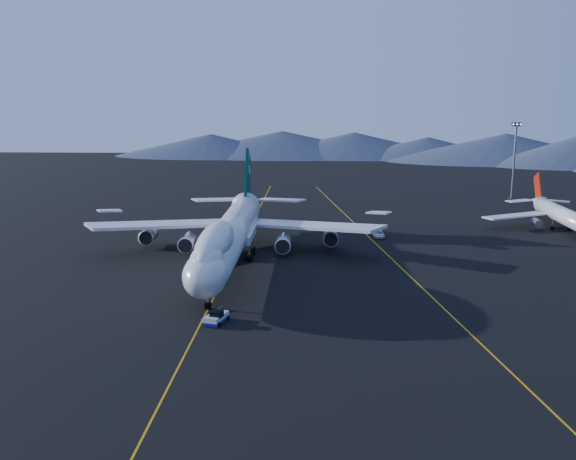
{
  "coord_description": "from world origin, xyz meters",
  "views": [
    {
      "loc": [
        15.56,
        -116.31,
        30.47
      ],
      "look_at": [
        10.61,
        2.89,
        6.0
      ],
      "focal_mm": 40.0,
      "sensor_mm": 36.0,
      "label": 1
    }
  ],
  "objects_px": {
    "pushback_tug": "(216,319)",
    "second_jet": "(563,215)",
    "floodlight_mast": "(514,161)",
    "service_van": "(378,234)",
    "boeing_747": "(231,234)"
  },
  "relations": [
    {
      "from": "pushback_tug",
      "to": "service_van",
      "type": "bearing_deg",
      "value": 80.86
    },
    {
      "from": "service_van",
      "to": "floodlight_mast",
      "type": "bearing_deg",
      "value": 49.16
    },
    {
      "from": "service_van",
      "to": "second_jet",
      "type": "bearing_deg",
      "value": 10.4
    },
    {
      "from": "pushback_tug",
      "to": "second_jet",
      "type": "xyz_separation_m",
      "value": [
        71.83,
        66.71,
        3.01
      ]
    },
    {
      "from": "floodlight_mast",
      "to": "service_van",
      "type": "bearing_deg",
      "value": -129.16
    },
    {
      "from": "service_van",
      "to": "pushback_tug",
      "type": "bearing_deg",
      "value": -117.63
    },
    {
      "from": "boeing_747",
      "to": "service_van",
      "type": "distance_m",
      "value": 39.35
    },
    {
      "from": "pushback_tug",
      "to": "service_van",
      "type": "height_order",
      "value": "pushback_tug"
    },
    {
      "from": "boeing_747",
      "to": "second_jet",
      "type": "bearing_deg",
      "value": 24.92
    },
    {
      "from": "boeing_747",
      "to": "floodlight_mast",
      "type": "xyz_separation_m",
      "value": [
        76.39,
        81.91,
        6.07
      ]
    },
    {
      "from": "boeing_747",
      "to": "pushback_tug",
      "type": "distance_m",
      "value": 32.84
    },
    {
      "from": "pushback_tug",
      "to": "second_jet",
      "type": "bearing_deg",
      "value": 59.7
    },
    {
      "from": "pushback_tug",
      "to": "floodlight_mast",
      "type": "height_order",
      "value": "floodlight_mast"
    },
    {
      "from": "floodlight_mast",
      "to": "boeing_747",
      "type": "bearing_deg",
      "value": -133.0
    },
    {
      "from": "boeing_747",
      "to": "service_van",
      "type": "relative_size",
      "value": 13.96
    }
  ]
}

